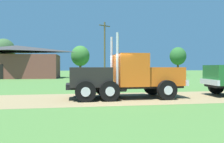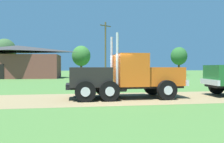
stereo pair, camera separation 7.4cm
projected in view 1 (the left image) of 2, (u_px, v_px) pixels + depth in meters
name	position (u px, v px, depth m)	size (l,w,h in m)	color
ground_plane	(106.00, 99.00, 12.99)	(200.00, 200.00, 0.00)	#467133
dirt_track	(106.00, 98.00, 12.99)	(120.00, 5.15, 0.01)	#8B7750
truck_foreground_white	(125.00, 77.00, 13.23)	(6.77, 2.76, 3.63)	black
shed_building	(16.00, 62.00, 36.45)	(13.99, 6.78, 5.24)	brown
utility_pole_near	(105.00, 49.00, 36.91)	(1.92, 1.31, 9.05)	brown
tree_left	(4.00, 51.00, 40.26)	(3.82, 3.82, 6.79)	#513823
tree_mid	(80.00, 56.00, 44.70)	(3.62, 3.62, 5.96)	#513823
tree_right	(178.00, 56.00, 50.01)	(3.55, 3.55, 6.13)	#513823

